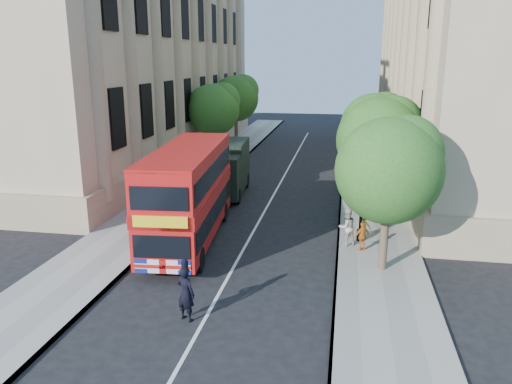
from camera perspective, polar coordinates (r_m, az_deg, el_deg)
The scene contains 17 objects.
ground at distance 18.12m, azimuth -4.22°, elevation -11.47°, with size 120.00×120.00×0.00m, color black.
pavement_right at distance 26.94m, azimuth 13.18°, elevation -2.67°, with size 3.50×80.00×0.12m, color gray.
pavement_left at distance 28.66m, azimuth -10.42°, elevation -1.44°, with size 3.50×80.00×0.12m, color gray.
building_right at distance 40.83m, azimuth 24.81°, elevation 15.03°, with size 12.00×38.00×18.00m, color tan.
building_left at distance 43.56m, azimuth -14.66°, elevation 15.81°, with size 12.00×38.00×18.00m, color tan.
tree_right_near at distance 19.17m, azimuth 15.09°, elevation 3.01°, with size 4.00×4.00×6.08m.
tree_right_mid at distance 25.03m, azimuth 14.08°, elevation 6.26°, with size 4.20×4.20×6.37m.
tree_right_far at distance 30.98m, azimuth 13.41°, elevation 7.67°, with size 4.00×4.00×6.15m.
tree_left_far at distance 39.21m, azimuth -4.81°, elevation 9.69°, with size 4.00×4.00×6.30m.
tree_left_back at distance 46.93m, azimuth -2.26°, elevation 10.93°, with size 4.20×4.20×6.65m.
lamp_post at distance 22.39m, azimuth 12.07°, elevation 0.32°, with size 0.32×0.32×5.16m.
double_decker_bus at distance 22.35m, azimuth -7.72°, elevation 0.02°, with size 3.20×9.30×4.22m.
box_van at distance 30.11m, azimuth -3.54°, elevation 2.54°, with size 2.63×5.73×3.20m.
police_constable at distance 16.17m, azimuth -8.02°, elevation -11.42°, with size 0.66×0.44×1.82m, color black.
woman_pedestrian at distance 22.18m, azimuth 10.34°, elevation -3.96°, with size 0.80×0.63×1.65m, color beige.
child_a at distance 21.78m, azimuth 12.07°, elevation -4.97°, with size 0.73×0.30×1.24m, color orange.
child_b at distance 23.36m, azimuth 12.19°, elevation -3.81°, with size 0.70×0.40×1.08m, color #D8CB49.
Camera 1 is at (4.17, -15.67, 8.08)m, focal length 35.00 mm.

